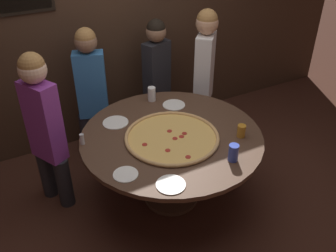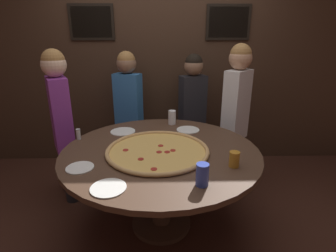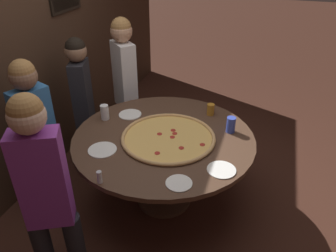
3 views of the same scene
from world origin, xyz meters
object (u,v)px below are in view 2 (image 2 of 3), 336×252
Objects in this scene: drink_cup_far_left at (172,117)px; diner_far_right at (129,107)px; white_plate_left_side at (80,168)px; diner_side_right at (236,108)px; drink_cup_near_left at (202,175)px; white_plate_near_front at (108,188)px; diner_centre_back at (192,108)px; diner_side_left at (61,118)px; condiment_shaker at (78,134)px; drink_cup_near_right at (234,159)px; white_plate_right_side at (188,130)px; white_plate_beside_cup at (123,131)px; dining_table at (161,163)px; giant_pizza at (158,150)px.

drink_cup_far_left is 0.10× the size of diner_far_right.
diner_side_right is (1.36, 1.04, 0.13)m from white_plate_left_side.
drink_cup_near_left reaches higher than white_plate_near_front.
diner_side_right reaches higher than diner_centre_back.
diner_side_right is (1.76, 0.23, 0.02)m from diner_side_left.
condiment_shaker reaches higher than white_plate_left_side.
white_plate_near_front is 0.15× the size of diner_centre_back.
drink_cup_near_left is 0.10× the size of diner_side_left.
condiment_shaker is (-0.41, 0.79, 0.05)m from white_plate_near_front.
white_plate_left_side is (-0.81, 0.23, -0.07)m from drink_cup_near_left.
drink_cup_near_right is 0.51× the size of white_plate_near_front.
white_plate_right_side is at bearing -18.50° from diner_side_right.
white_plate_beside_cup is 1.21m from diner_side_right.
dining_table is at bearing 130.61° from diner_far_right.
diner_far_right is at bearing 82.17° from white_plate_left_side.
white_plate_beside_cup is 0.17× the size of diner_centre_back.
white_plate_beside_cup is (-0.36, 0.40, 0.13)m from dining_table.
white_plate_left_side is 0.12× the size of diner_side_right.
diner_centre_back reaches higher than white_plate_near_front.
diner_centre_back is at bearing 57.21° from drink_cup_far_left.
diner_side_left reaches higher than dining_table.
dining_table is at bearing -121.06° from white_plate_right_side.
white_plate_right_side is (0.82, 0.74, 0.00)m from white_plate_left_side.
drink_cup_near_right is 1.08m from diner_side_right.
drink_cup_far_left is 0.63m from diner_far_right.
giant_pizza is 0.56× the size of diner_far_right.
giant_pizza is 4.25× the size of white_plate_left_side.
giant_pizza is at bearing -53.52° from white_plate_beside_cup.
condiment_shaker is at bearing 16.13° from diner_centre_back.
diner_side_left is (-0.65, 1.07, 0.11)m from white_plate_near_front.
drink_cup_near_left is 0.98m from white_plate_right_side.
white_plate_left_side is (-1.07, -0.00, -0.05)m from drink_cup_near_right.
diner_side_right is (1.16, 0.33, 0.13)m from white_plate_beside_cup.
white_plate_left_side is 1.72m from diner_side_right.
drink_cup_near_right is at bearing 144.26° from diner_far_right.
drink_cup_far_left is at bearing 161.73° from diner_far_right.
drink_cup_far_left is 1.01m from drink_cup_near_right.
drink_cup_near_right is (0.51, -0.30, 0.19)m from dining_table.
drink_cup_near_left is at bearing -157.92° from diner_side_left.
white_plate_left_side is (-0.53, -0.26, -0.01)m from giant_pizza.
drink_cup_near_left is (0.14, -1.17, -0.00)m from drink_cup_far_left.
white_plate_right_side is 1.16m from white_plate_near_front.
drink_cup_far_left is 0.66× the size of white_plate_near_front.
diner_side_left reaches higher than white_plate_beside_cup.
white_plate_near_front is 1.25m from diner_side_left.
drink_cup_near_left is 0.61× the size of white_plate_beside_cup.
diner_side_right reaches higher than white_plate_near_front.
condiment_shaker is at bearing 86.59° from diner_far_right.
diner_centre_back is (-0.15, 1.33, 0.01)m from drink_cup_near_right.
drink_cup_near_left is 0.10× the size of diner_centre_back.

